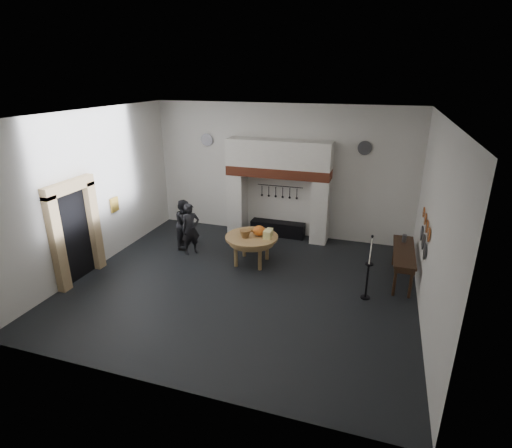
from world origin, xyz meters
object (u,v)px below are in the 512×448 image
(work_table, at_px, (252,237))
(barrier_post_far, at_px, (371,251))
(barrier_post_near, at_px, (367,282))
(iron_range, at_px, (278,229))
(visitor_near, at_px, (191,229))
(side_table, at_px, (404,251))
(visitor_far, at_px, (185,224))

(work_table, bearing_deg, barrier_post_far, 15.72)
(work_table, bearing_deg, barrier_post_near, -16.94)
(barrier_post_near, bearing_deg, iron_range, 133.54)
(visitor_near, relative_size, side_table, 0.75)
(visitor_near, bearing_deg, side_table, -47.13)
(visitor_near, relative_size, visitor_far, 1.02)
(visitor_near, height_order, barrier_post_far, visitor_near)
(barrier_post_near, height_order, barrier_post_far, same)
(iron_range, xyz_separation_m, barrier_post_far, (3.23, -1.40, 0.20))
(iron_range, bearing_deg, visitor_far, -144.18)
(side_table, height_order, barrier_post_near, same)
(side_table, bearing_deg, barrier_post_near, -123.95)
(visitor_far, relative_size, barrier_post_near, 1.80)
(barrier_post_near, bearing_deg, visitor_far, 165.56)
(barrier_post_far, bearing_deg, side_table, -39.40)
(iron_range, bearing_deg, work_table, -94.35)
(side_table, bearing_deg, work_table, -176.67)
(visitor_far, xyz_separation_m, barrier_post_near, (5.86, -1.51, -0.36))
(visitor_near, relative_size, barrier_post_near, 1.83)
(work_table, xyz_separation_m, side_table, (4.28, 0.25, 0.03))
(iron_range, height_order, side_table, side_table)
(work_table, height_order, barrier_post_far, barrier_post_far)
(visitor_far, bearing_deg, visitor_near, -144.03)
(work_table, xyz_separation_m, visitor_far, (-2.44, 0.47, -0.03))
(visitor_far, distance_m, barrier_post_far, 5.89)
(visitor_far, xyz_separation_m, side_table, (6.72, -0.22, 0.06))
(visitor_near, distance_m, barrier_post_near, 5.58)
(visitor_near, height_order, side_table, visitor_near)
(visitor_near, distance_m, side_table, 6.33)
(barrier_post_near, bearing_deg, side_table, 56.05)
(visitor_far, relative_size, barrier_post_far, 1.80)
(visitor_far, bearing_deg, barrier_post_far, -94.23)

